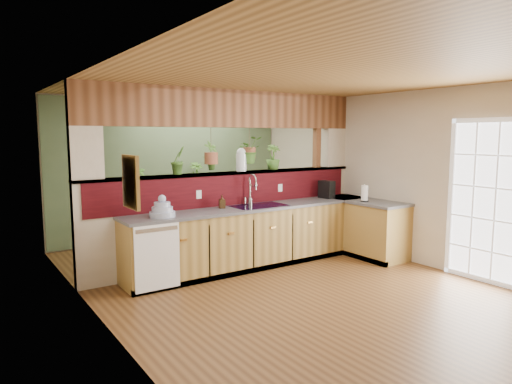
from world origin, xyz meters
TOP-DOWN VIEW (x-y plane):
  - ground at (0.00, 0.00)m, footprint 4.60×7.00m
  - ceiling at (0.00, 0.00)m, footprint 4.60×7.00m
  - wall_back at (0.00, 3.50)m, footprint 4.60×0.02m
  - wall_left at (-2.30, 0.00)m, footprint 0.02×7.00m
  - wall_right at (2.30, 0.00)m, footprint 0.02×7.00m
  - pass_through_partition at (0.03, 1.35)m, footprint 4.60×0.21m
  - pass_through_ledge at (0.00, 1.35)m, footprint 4.60×0.21m
  - header_beam at (0.00, 1.35)m, footprint 4.60×0.15m
  - sage_backwall at (0.00, 3.48)m, footprint 4.55×0.02m
  - countertop at (0.84, 0.87)m, footprint 4.14×1.52m
  - dishwasher at (-1.48, 0.66)m, footprint 0.58×0.03m
  - navy_sink at (0.25, 0.98)m, footprint 0.82×0.50m
  - french_door at (2.27, -1.30)m, footprint 0.06×1.02m
  - framed_print at (-2.27, -0.80)m, footprint 0.04×0.35m
  - faucet at (0.22, 1.13)m, footprint 0.20×0.20m
  - dish_stack at (-1.31, 0.89)m, footprint 0.33×0.33m
  - soap_dispenser at (-0.32, 1.08)m, footprint 0.11×0.11m
  - coffee_maker at (1.65, 1.02)m, footprint 0.15×0.26m
  - paper_towel at (1.87, 0.40)m, footprint 0.13×0.13m
  - glass_jar at (0.18, 1.35)m, footprint 0.16×0.16m
  - ledge_plant_left at (-0.86, 1.35)m, footprint 0.27×0.25m
  - ledge_plant_right at (0.78, 1.35)m, footprint 0.27×0.27m
  - hanging_plant_a at (-0.34, 1.35)m, footprint 0.25×0.20m
  - hanging_plant_b at (0.32, 1.35)m, footprint 0.41×0.36m
  - shelving_console at (-0.13, 3.25)m, footprint 1.35×0.38m
  - shelf_plant_a at (-0.75, 3.25)m, footprint 0.26×0.18m
  - shelf_plant_b at (0.37, 3.25)m, footprint 0.27×0.27m
  - floor_plant at (1.33, 2.32)m, footprint 0.92×0.86m

SIDE VIEW (x-z plane):
  - ground at x=0.00m, z-range -0.01..0.01m
  - floor_plant at x=1.33m, z-range 0.00..0.82m
  - countertop at x=0.84m, z-range 0.00..0.90m
  - dishwasher at x=-1.48m, z-range 0.05..0.87m
  - shelving_console at x=-0.13m, z-range 0.05..0.95m
  - navy_sink at x=0.25m, z-range 0.73..0.91m
  - dish_stack at x=-1.31m, z-range 0.85..1.13m
  - soap_dispenser at x=-0.32m, z-range 0.90..1.09m
  - paper_towel at x=1.87m, z-range 0.89..1.16m
  - coffee_maker at x=1.65m, z-range 0.89..1.18m
  - french_door at x=2.27m, z-range -0.03..2.13m
  - faucet at x=0.22m, z-range 0.92..1.38m
  - shelf_plant_a at x=-0.75m, z-range 0.95..1.41m
  - shelf_plant_b at x=0.37m, z-range 0.95..1.43m
  - pass_through_partition at x=0.03m, z-range -0.11..2.49m
  - wall_back at x=0.00m, z-range 0.00..2.60m
  - wall_left at x=-2.30m, z-range 0.00..2.60m
  - wall_right at x=2.30m, z-range 0.00..2.60m
  - sage_backwall at x=0.00m, z-range 0.02..2.58m
  - pass_through_ledge at x=0.00m, z-range 1.35..1.39m
  - framed_print at x=-2.27m, z-range 1.32..1.78m
  - glass_jar at x=0.18m, z-range 1.39..1.74m
  - ledge_plant_right at x=0.78m, z-range 1.39..1.79m
  - ledge_plant_left at x=-0.86m, z-range 1.39..1.79m
  - hanging_plant_a at x=-0.34m, z-range 1.50..2.05m
  - hanging_plant_b at x=0.32m, z-range 1.62..2.16m
  - header_beam at x=0.00m, z-range 2.05..2.60m
  - ceiling at x=0.00m, z-range 2.60..2.60m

